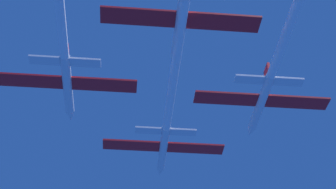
% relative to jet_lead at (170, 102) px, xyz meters
% --- Properties ---
extents(jet_lead, '(21.17, 54.37, 3.51)m').
position_rel_jet_lead_xyz_m(jet_lead, '(0.00, 0.00, 0.00)').
color(jet_lead, white).
extents(jet_left_wing, '(21.17, 54.53, 3.51)m').
position_rel_jet_lead_xyz_m(jet_left_wing, '(-15.90, -15.17, 0.86)').
color(jet_left_wing, white).
extents(jet_right_wing, '(21.17, 54.56, 3.51)m').
position_rel_jet_lead_xyz_m(jet_right_wing, '(14.22, -14.43, 0.09)').
color(jet_right_wing, white).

